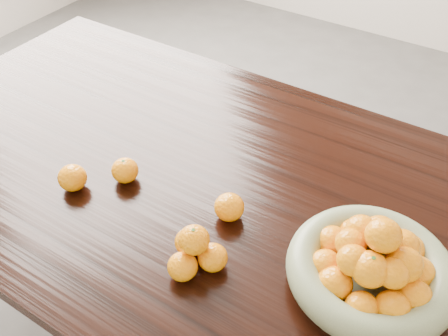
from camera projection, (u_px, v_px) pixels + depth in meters
The scene contains 6 objects.
dining_table at pixel (226, 212), 1.29m from camera, with size 2.00×1.00×0.75m.
fruit_bowl at pixel (372, 267), 0.98m from camera, with size 0.34×0.34×0.17m.
orange_pyramid at pixel (195, 251), 1.02m from camera, with size 0.13×0.12×0.11m.
loose_orange_0 at pixel (125, 170), 1.22m from camera, with size 0.07×0.07×0.06m, color #FF9807.
loose_orange_1 at pixel (72, 178), 1.20m from camera, with size 0.07×0.07×0.06m, color #FF9807.
loose_orange_2 at pixel (229, 207), 1.13m from camera, with size 0.07×0.07×0.06m, color #FF9807.
Camera 1 is at (0.47, -0.75, 1.60)m, focal length 40.00 mm.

